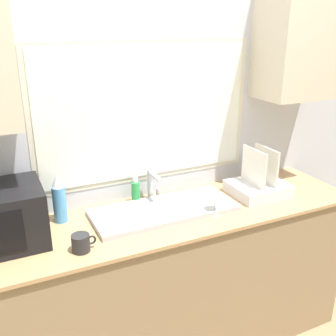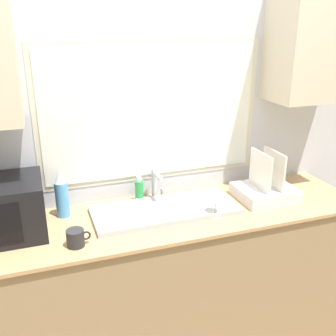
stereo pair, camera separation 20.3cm
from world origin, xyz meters
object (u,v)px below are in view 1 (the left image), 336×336
object	(u,v)px
soap_bottle	(136,192)
wine_glass	(215,194)
mug_near_sink	(81,243)
spray_bottle	(59,199)
faucet	(152,183)
dish_rack	(258,185)

from	to	relation	value
soap_bottle	wine_glass	xyz separation A→B (m)	(0.33, -0.32, 0.05)
soap_bottle	mug_near_sink	size ratio (longest dim) A/B	1.39
spray_bottle	faucet	bearing A→B (deg)	3.16
dish_rack	soap_bottle	distance (m)	0.75
faucet	mug_near_sink	bearing A→B (deg)	-144.66
faucet	soap_bottle	bearing A→B (deg)	175.34
spray_bottle	wine_glass	xyz separation A→B (m)	(0.77, -0.28, -0.01)
faucet	spray_bottle	bearing A→B (deg)	-176.84
spray_bottle	dish_rack	bearing A→B (deg)	-7.79
faucet	dish_rack	bearing A→B (deg)	-16.88
faucet	mug_near_sink	xyz separation A→B (m)	(-0.51, -0.36, -0.07)
spray_bottle	soap_bottle	world-z (taller)	spray_bottle
dish_rack	mug_near_sink	world-z (taller)	dish_rack
mug_near_sink	soap_bottle	bearing A→B (deg)	42.16
dish_rack	faucet	bearing A→B (deg)	163.12
spray_bottle	mug_near_sink	xyz separation A→B (m)	(0.03, -0.33, -0.09)
faucet	dish_rack	size ratio (longest dim) A/B	0.57
faucet	wine_glass	size ratio (longest dim) A/B	1.17
spray_bottle	wine_glass	distance (m)	0.82
dish_rack	soap_bottle	bearing A→B (deg)	164.78
soap_bottle	wine_glass	size ratio (longest dim) A/B	0.99
dish_rack	mug_near_sink	xyz separation A→B (m)	(-1.13, -0.17, -0.02)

